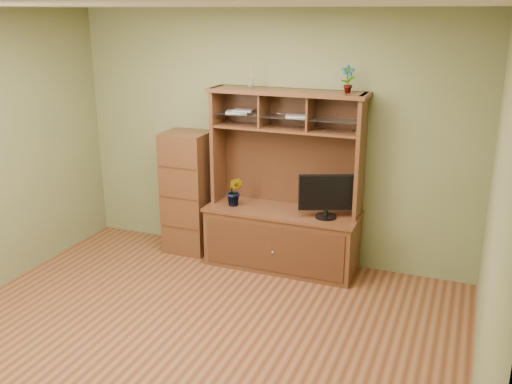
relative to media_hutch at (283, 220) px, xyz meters
The scene contains 8 objects.
room 1.93m from the media_hutch, 98.01° to the right, with size 4.54×4.04×2.74m.
media_hutch is the anchor object (origin of this frame).
monitor 0.62m from the media_hutch, ahead, with size 0.55×0.25×0.45m.
orchid_plant 0.60m from the media_hutch, behind, with size 0.18×0.14×0.32m, color #28521C.
top_plant 1.63m from the media_hutch, ahead, with size 0.14×0.10×0.27m, color #2E5D20.
reed_diffuser 1.53m from the media_hutch, 169.06° to the left, with size 0.05×0.05×0.26m.
magazines 1.17m from the media_hutch, 166.55° to the left, with size 0.92×0.23×0.04m.
side_cabinet 1.16m from the media_hutch, behind, with size 0.50×0.45×1.39m.
Camera 1 is at (2.07, -3.70, 2.66)m, focal length 40.00 mm.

